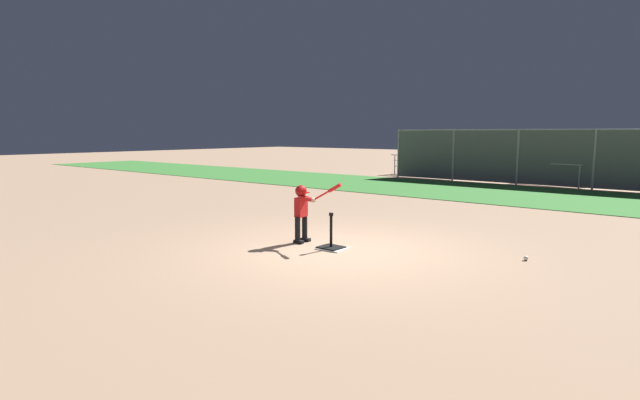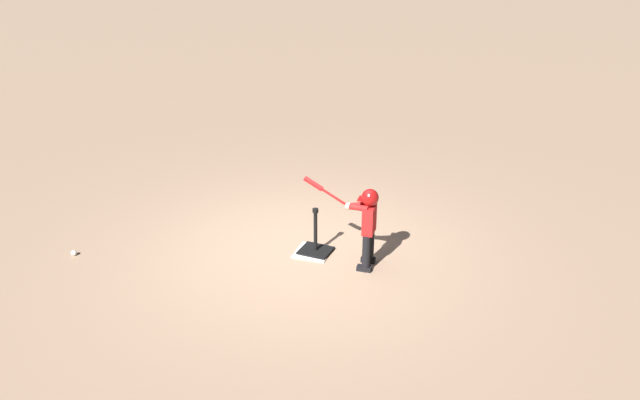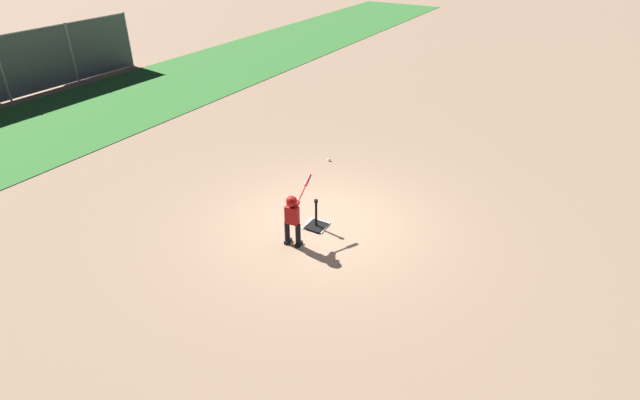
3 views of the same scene
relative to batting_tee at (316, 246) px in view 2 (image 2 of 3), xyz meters
name	(u,v)px [view 2 (image 2 of 3)]	position (x,y,z in m)	size (l,w,h in m)	color
ground_plane	(301,249)	(0.22, -0.01, -0.09)	(90.00, 90.00, 0.00)	#93755B
home_plate	(313,252)	(0.03, 0.02, -0.08)	(0.44, 0.44, 0.02)	white
batting_tee	(316,246)	(0.00, 0.00, 0.00)	(0.40, 0.36, 0.63)	black
batter_child	(366,218)	(-0.71, 0.07, 0.57)	(0.94, 0.34, 1.13)	black
baseball	(74,253)	(2.84, 1.32, -0.06)	(0.07, 0.07, 0.07)	white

